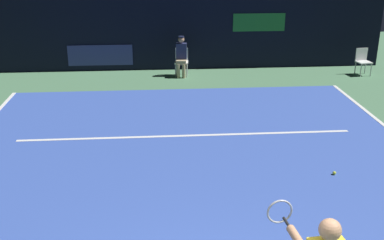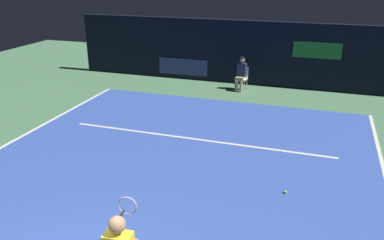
# 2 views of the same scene
# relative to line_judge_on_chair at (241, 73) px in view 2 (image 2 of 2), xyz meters

# --- Properties ---
(ground_plane) EXTENTS (29.23, 29.23, 0.00)m
(ground_plane) POSITION_rel_line_judge_on_chair_xyz_m (-0.18, -7.17, -0.69)
(ground_plane) COLOR #4C7A56
(court_surface) EXTENTS (9.80, 11.28, 0.01)m
(court_surface) POSITION_rel_line_judge_on_chair_xyz_m (-0.18, -7.17, -0.68)
(court_surface) COLOR #3856B2
(court_surface) RESTS_ON ground
(line_sideline_right) EXTENTS (0.10, 11.28, 0.01)m
(line_sideline_right) POSITION_rel_line_judge_on_chair_xyz_m (-5.03, -7.17, -0.67)
(line_sideline_right) COLOR white
(line_sideline_right) RESTS_ON court_surface
(line_service) EXTENTS (7.64, 0.10, 0.01)m
(line_service) POSITION_rel_line_judge_on_chair_xyz_m (-0.18, -5.19, -0.67)
(line_service) COLOR white
(line_service) RESTS_ON court_surface
(back_wall) EXTENTS (14.56, 0.33, 2.60)m
(back_wall) POSITION_rel_line_judge_on_chair_xyz_m (-0.19, 1.03, 0.61)
(back_wall) COLOR black
(back_wall) RESTS_ON ground
(line_judge_on_chair) EXTENTS (0.48, 0.56, 1.32)m
(line_judge_on_chair) POSITION_rel_line_judge_on_chair_xyz_m (0.00, 0.00, 0.00)
(line_judge_on_chair) COLOR white
(line_judge_on_chair) RESTS_ON ground
(tennis_ball) EXTENTS (0.07, 0.07, 0.07)m
(tennis_ball) POSITION_rel_line_judge_on_chair_xyz_m (2.52, -7.33, -0.64)
(tennis_ball) COLOR #CCE033
(tennis_ball) RESTS_ON court_surface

